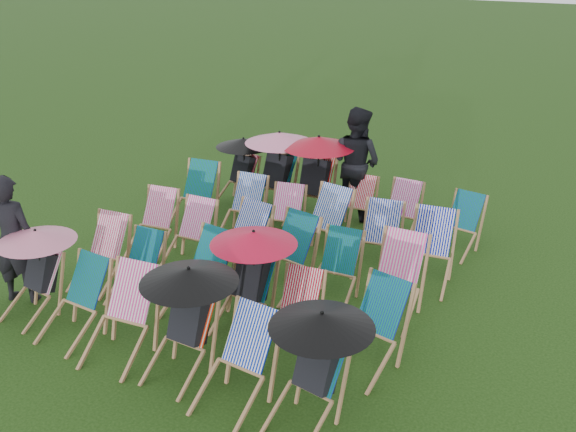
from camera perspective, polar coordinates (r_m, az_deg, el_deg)
The scene contains 33 objects.
ground at distance 9.11m, azimuth -2.34°, elevation -5.87°, with size 100.00×100.00×0.00m, color black.
deckchair_0 at distance 8.68m, azimuth -21.67°, elevation -4.62°, with size 0.97×1.02×1.16m.
deckchair_1 at distance 8.14m, azimuth -18.55°, elevation -7.22°, with size 0.64×0.88×0.93m.
deckchair_2 at distance 7.61m, azimuth -14.73°, elevation -8.65°, with size 0.77×1.00×1.01m.
deckchair_3 at distance 7.09m, azimuth -9.30°, elevation -9.11°, with size 1.06×1.10×1.26m.
deckchair_4 at distance 6.69m, azimuth -4.70°, elevation -12.93°, with size 0.69×0.93×0.97m.
deckchair_5 at distance 6.36m, azimuth 2.13°, elevation -13.25°, with size 1.03×1.09×1.22m.
deckchair_6 at distance 9.25m, azimuth -16.43°, elevation -3.18°, with size 0.70×0.91×0.93m.
deckchair_7 at distance 8.79m, azimuth -13.41°, elevation -4.52°, with size 0.61×0.82×0.86m.
deckchair_8 at distance 8.26m, azimuth -7.97°, elevation -5.32°, with size 0.77×1.00×1.02m.
deckchair_9 at distance 7.84m, azimuth -3.64°, elevation -5.52°, with size 1.06×1.10×1.26m.
deckchair_10 at distance 7.61m, azimuth 0.59°, elevation -8.53°, with size 0.65×0.84×0.84m.
deckchair_11 at distance 7.25m, azimuth 7.23°, elevation -9.91°, with size 0.79×0.99×0.97m.
deckchair_12 at distance 10.05m, azimuth -12.00°, elevation -0.61°, with size 0.72×0.92×0.91m.
deckchair_13 at distance 9.54m, azimuth -8.85°, elevation -1.66°, with size 0.65×0.88×0.92m.
deckchair_14 at distance 9.15m, azimuth -4.37°, elevation -2.32°, with size 0.76×0.98×0.99m.
deckchair_15 at distance 8.72m, azimuth -0.42°, elevation -3.52°, with size 0.81×1.02×1.00m.
deckchair_16 at distance 8.50m, azimuth 4.16°, elevation -4.75°, with size 0.66×0.87×0.89m.
deckchair_17 at distance 8.22m, azimuth 9.41°, elevation -5.59°, with size 0.71×0.96×1.01m.
deckchair_18 at distance 10.90m, azimuth -8.41°, elevation 1.81°, with size 0.79×1.00×1.00m.
deckchair_19 at distance 10.38m, azimuth -4.09°, elevation 0.70°, with size 0.69×0.91×0.93m.
deckchair_20 at distance 10.07m, azimuth -0.40°, elevation -0.12°, with size 0.73×0.91×0.88m.
deckchair_21 at distance 9.63m, azimuth 2.88°, elevation -0.82°, with size 0.80×1.02×1.02m.
deckchair_22 at distance 9.33m, azimuth 8.03°, elevation -2.10°, with size 0.77×0.96×0.95m.
deckchair_23 at distance 9.08m, azimuth 12.41°, elevation -3.03°, with size 0.77×0.99×0.99m.
deckchair_24 at distance 11.71m, azimuth -4.35°, elevation 4.20°, with size 1.00×1.06×1.19m.
deckchair_25 at distance 11.21m, azimuth -1.27°, elevation 4.06°, with size 1.20×1.26×1.42m.
deckchair_26 at distance 10.87m, azimuth 2.24°, elevation 3.50°, with size 1.22×1.29×1.45m.
deckchair_27 at distance 10.66m, azimuth 6.10°, elevation 0.98°, with size 0.61×0.81×0.84m.
deckchair_28 at distance 10.42m, azimuth 9.85°, elevation 0.34°, with size 0.58×0.81×0.87m.
deckchair_29 at distance 10.15m, azimuth 14.93°, elevation -0.78°, with size 0.68×0.86×0.86m.
person_left at distance 9.02m, azimuth -23.29°, elevation -1.93°, with size 0.64×0.42×1.76m, color black.
person_rear at distance 11.04m, azimuth 6.08°, elevation 4.77°, with size 0.93×0.73×1.92m, color black.
Camera 1 is at (4.27, -6.73, 4.41)m, focal length 40.00 mm.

